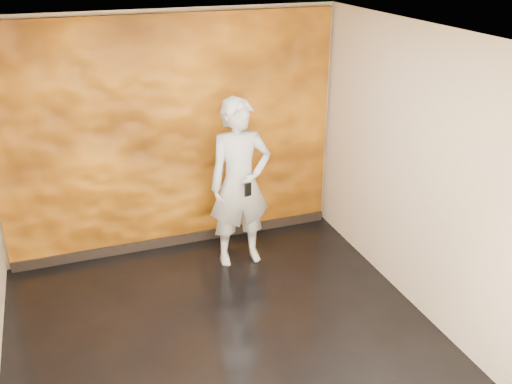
{
  "coord_description": "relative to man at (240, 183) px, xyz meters",
  "views": [
    {
      "loc": [
        -1.22,
        -4.23,
        3.49
      ],
      "look_at": [
        0.67,
        0.97,
        1.0
      ],
      "focal_mm": 40.0,
      "sensor_mm": 36.0,
      "label": 1
    }
  ],
  "objects": [
    {
      "name": "phone",
      "position": [
        0.0,
        -0.26,
        0.03
      ],
      "size": [
        0.08,
        0.04,
        0.15
      ],
      "primitive_type": "cube",
      "rotation": [
        0.0,
        0.0,
        0.26
      ],
      "color": "black",
      "rests_on": "man"
    },
    {
      "name": "room",
      "position": [
        -0.6,
        -1.31,
        0.42
      ],
      "size": [
        4.02,
        4.02,
        2.81
      ],
      "color": "black",
      "rests_on": "ground"
    },
    {
      "name": "baseboard",
      "position": [
        -0.6,
        0.61,
        -0.91
      ],
      "size": [
        3.9,
        0.04,
        0.12
      ],
      "primitive_type": "cube",
      "color": "black",
      "rests_on": "ground"
    },
    {
      "name": "feature_wall",
      "position": [
        -0.6,
        0.65,
        0.41
      ],
      "size": [
        3.9,
        0.06,
        2.75
      ],
      "primitive_type": "cube",
      "color": "orange",
      "rests_on": "ground"
    },
    {
      "name": "man",
      "position": [
        0.0,
        0.0,
        0.0
      ],
      "size": [
        0.72,
        0.48,
        1.95
      ],
      "primitive_type": "imported",
      "rotation": [
        0.0,
        0.0,
        -0.01
      ],
      "color": "#9CA3AC",
      "rests_on": "ground"
    }
  ]
}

